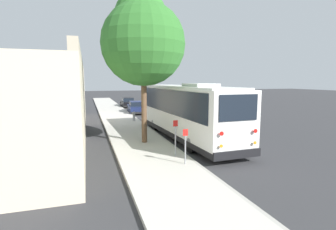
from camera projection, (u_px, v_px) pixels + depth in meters
ground_plane at (200, 143)px, 15.27m from camera, size 160.00×160.00×0.00m
sidewalk_slab at (142, 146)px, 14.25m from camera, size 80.00×3.07×0.15m
curb_strip at (170, 144)px, 14.72m from camera, size 80.00×0.14×0.15m
shuttle_bus at (185, 109)px, 16.24m from camera, size 11.38×3.07×3.47m
parked_sedan_navy at (136, 108)px, 29.27m from camera, size 4.62×1.97×1.32m
parked_sedan_black at (128, 103)px, 36.05m from camera, size 4.20×1.72×1.27m
street_tree at (143, 38)px, 14.26m from camera, size 4.57×4.57×8.42m
sign_post_near at (185, 146)px, 10.91m from camera, size 0.06×0.22×1.48m
sign_post_far at (175, 138)px, 12.09m from camera, size 0.06×0.22×1.67m
fire_hydrant at (134, 116)px, 22.66m from camera, size 0.22×0.22×0.81m
building_backdrop at (11, 103)px, 16.51m from camera, size 21.74×8.88×4.85m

